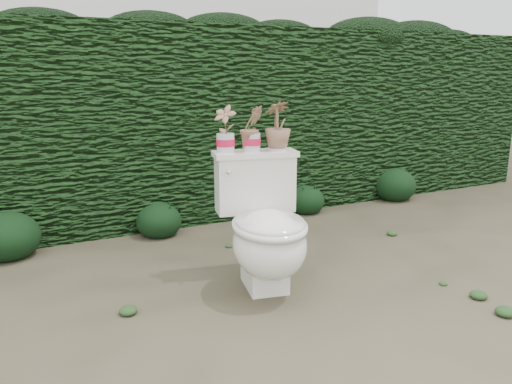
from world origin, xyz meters
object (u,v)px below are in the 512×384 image
potted_plant_left (225,130)px  toilet (266,230)px  potted_plant_center (251,130)px  potted_plant_right (278,127)px

potted_plant_left → toilet: bearing=-12.5°
potted_plant_center → potted_plant_right: size_ratio=0.91×
toilet → potted_plant_center: 0.60m
potted_plant_left → potted_plant_center: potted_plant_left is taller
toilet → potted_plant_right: 0.63m
toilet → potted_plant_right: potted_plant_right is taller
potted_plant_right → potted_plant_center: bearing=-24.8°
potted_plant_left → potted_plant_right: bearing=40.8°
toilet → potted_plant_left: bearing=126.7°
toilet → potted_plant_right: size_ratio=2.78×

